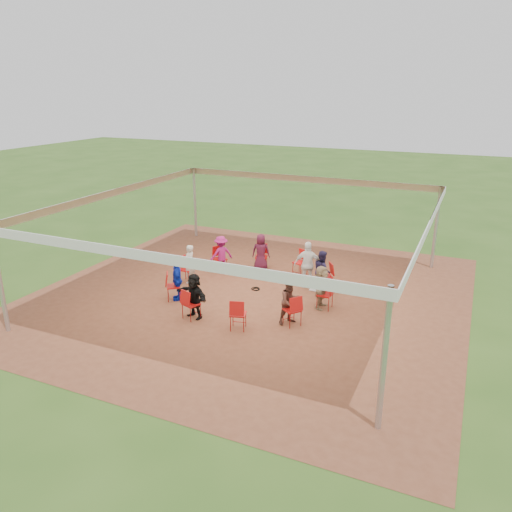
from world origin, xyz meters
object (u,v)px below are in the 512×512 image
at_px(chair_1, 325,276).
at_px(standing_person, 308,265).
at_px(person_seated_4, 189,264).
at_px(chair_6, 174,286).
at_px(cable_coil, 256,289).
at_px(person_seated_1, 322,270).
at_px(person_seated_2, 261,252).
at_px(chair_5, 187,270).
at_px(chair_3, 261,257).
at_px(person_seated_6, 194,296).
at_px(person_seated_7, 290,301).
at_px(chair_8, 238,314).
at_px(person_seated_3, 221,254).
at_px(chair_4, 220,259).
at_px(person_seated_5, 177,279).
at_px(chair_2, 300,263).
at_px(chair_9, 292,310).
at_px(chair_0, 325,295).
at_px(person_seated_0, 321,287).
at_px(chair_7, 191,304).
at_px(laptop, 316,287).

height_order(chair_1, standing_person, standing_person).
bearing_deg(standing_person, person_seated_4, 2.20).
xyz_separation_m(chair_6, cable_coil, (1.99, 1.79, -0.43)).
bearing_deg(person_seated_1, standing_person, 55.07).
bearing_deg(person_seated_2, person_seated_4, 36.00).
bearing_deg(chair_5, standing_person, 109.48).
relative_size(chair_3, person_seated_4, 0.68).
xyz_separation_m(person_seated_2, standing_person, (2.08, -0.92, 0.12)).
relative_size(person_seated_6, person_seated_7, 1.00).
bearing_deg(chair_3, cable_coil, 92.31).
height_order(chair_8, cable_coil, chair_8).
distance_m(person_seated_3, person_seated_6, 3.76).
xyz_separation_m(chair_4, person_seated_5, (0.01, -2.81, 0.22)).
height_order(chair_1, chair_2, same).
height_order(chair_2, chair_9, same).
bearing_deg(chair_5, chair_3, 144.00).
bearing_deg(chair_4, person_seated_5, 37.98).
relative_size(person_seated_2, person_seated_4, 1.00).
bearing_deg(chair_3, chair_1, 144.00).
relative_size(chair_2, cable_coil, 2.85).
bearing_deg(cable_coil, chair_8, -75.52).
relative_size(person_seated_1, cable_coil, 4.19).
relative_size(chair_0, person_seated_6, 0.68).
bearing_deg(chair_8, person_seated_2, 90.00).
xyz_separation_m(person_seated_6, cable_coil, (0.76, 2.60, -0.65)).
distance_m(person_seated_0, person_seated_6, 3.76).
relative_size(chair_4, chair_9, 1.00).
relative_size(chair_4, person_seated_1, 0.68).
distance_m(chair_1, person_seated_2, 2.81).
xyz_separation_m(chair_7, person_seated_4, (-1.49, 2.38, 0.22)).
bearing_deg(chair_1, person_seated_5, 90.00).
bearing_deg(chair_6, cable_coil, 97.83).
bearing_deg(person_seated_7, person_seated_6, 144.00).
height_order(person_seated_0, cable_coil, person_seated_0).
relative_size(chair_0, chair_5, 1.00).
bearing_deg(person_seated_4, chair_5, -90.00).
distance_m(person_seated_0, person_seated_5, 4.42).
relative_size(chair_5, person_seated_0, 0.68).
relative_size(person_seated_3, person_seated_6, 1.00).
bearing_deg(person_seated_1, person_seated_6, 108.00).
distance_m(chair_3, chair_4, 1.51).
bearing_deg(person_seated_7, chair_1, 34.02).
height_order(chair_5, person_seated_3, person_seated_3).
distance_m(chair_5, chair_7, 2.87).
bearing_deg(person_seated_7, person_seated_0, 18.00).
bearing_deg(standing_person, person_seated_6, 41.53).
relative_size(person_seated_1, laptop, 3.80).
relative_size(person_seated_1, person_seated_3, 1.00).
relative_size(chair_0, person_seated_7, 0.68).
bearing_deg(person_seated_5, person_seated_7, 54.00).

